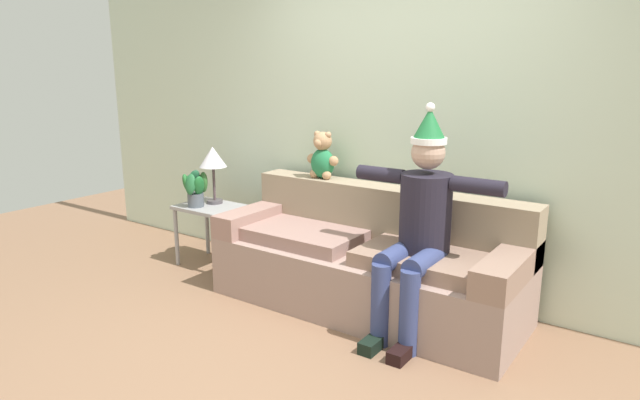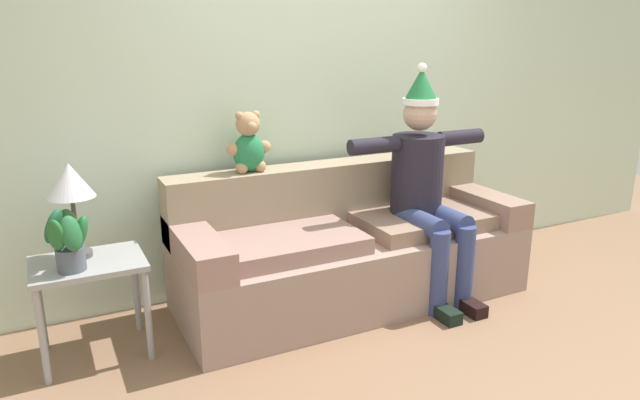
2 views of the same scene
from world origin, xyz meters
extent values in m
plane|color=#866249|center=(0.00, 0.00, 0.00)|extent=(10.00, 10.00, 0.00)
cube|color=silver|center=(0.00, 1.55, 1.35)|extent=(7.00, 0.10, 2.70)
cube|color=gray|center=(0.00, 0.99, 0.22)|extent=(2.27, 0.85, 0.45)
cube|color=gray|center=(0.00, 1.30, 0.66)|extent=(2.27, 0.24, 0.42)
cube|color=gray|center=(-1.02, 0.99, 0.54)|extent=(0.22, 0.85, 0.18)
cube|color=#917162|center=(1.02, 0.99, 0.54)|extent=(0.22, 0.85, 0.18)
cube|color=gray|center=(-0.51, 0.94, 0.50)|extent=(0.91, 0.60, 0.10)
cube|color=#8D6F5D|center=(0.51, 0.94, 0.50)|extent=(0.91, 0.60, 0.10)
cylinder|color=#221E2A|center=(0.46, 0.97, 0.81)|extent=(0.34, 0.34, 0.52)
sphere|color=tan|center=(0.46, 0.97, 1.21)|extent=(0.22, 0.22, 0.22)
cylinder|color=white|center=(0.46, 0.97, 1.28)|extent=(0.23, 0.23, 0.04)
cone|color=#1E6C37|center=(0.46, 0.97, 1.39)|extent=(0.21, 0.21, 0.20)
sphere|color=white|center=(0.46, 0.97, 1.49)|extent=(0.06, 0.06, 0.06)
cylinder|color=navy|center=(0.36, 0.77, 0.55)|extent=(0.14, 0.40, 0.14)
cylinder|color=navy|center=(0.36, 0.57, 0.27)|extent=(0.13, 0.13, 0.55)
cube|color=black|center=(0.36, 0.49, 0.04)|extent=(0.10, 0.24, 0.08)
cylinder|color=navy|center=(0.56, 0.77, 0.55)|extent=(0.14, 0.40, 0.14)
cylinder|color=navy|center=(0.56, 0.57, 0.27)|extent=(0.13, 0.13, 0.55)
cube|color=black|center=(0.56, 0.49, 0.04)|extent=(0.10, 0.24, 0.08)
cylinder|color=#221E2A|center=(0.12, 0.97, 1.03)|extent=(0.34, 0.10, 0.10)
cylinder|color=#221E2A|center=(0.80, 0.97, 1.03)|extent=(0.34, 0.10, 0.10)
ellipsoid|color=#237646|center=(-0.59, 1.30, 0.99)|extent=(0.20, 0.16, 0.24)
sphere|color=tan|center=(-0.59, 1.30, 1.17)|extent=(0.15, 0.15, 0.15)
sphere|color=tan|center=(-0.59, 1.24, 1.16)|extent=(0.07, 0.07, 0.07)
sphere|color=tan|center=(-0.64, 1.30, 1.22)|extent=(0.05, 0.05, 0.05)
sphere|color=tan|center=(-0.53, 1.30, 1.22)|extent=(0.05, 0.05, 0.05)
sphere|color=tan|center=(-0.69, 1.30, 1.02)|extent=(0.08, 0.08, 0.08)
sphere|color=tan|center=(-0.65, 1.27, 0.90)|extent=(0.08, 0.08, 0.08)
sphere|color=tan|center=(-0.48, 1.30, 1.02)|extent=(0.08, 0.08, 0.08)
sphere|color=tan|center=(-0.53, 1.27, 0.90)|extent=(0.08, 0.08, 0.08)
cube|color=#999799|center=(-1.60, 1.02, 0.53)|extent=(0.57, 0.43, 0.03)
cylinder|color=#999799|center=(-1.85, 0.83, 0.26)|extent=(0.04, 0.04, 0.52)
cylinder|color=#999799|center=(-1.34, 0.83, 0.26)|extent=(0.04, 0.04, 0.52)
cylinder|color=#999799|center=(-1.85, 1.21, 0.26)|extent=(0.04, 0.04, 0.52)
cylinder|color=#999799|center=(-1.34, 1.21, 0.26)|extent=(0.04, 0.04, 0.52)
cylinder|color=#4C464B|center=(-1.63, 1.11, 0.56)|extent=(0.14, 0.14, 0.03)
cylinder|color=#544245|center=(-1.63, 1.11, 0.73)|extent=(0.02, 0.02, 0.30)
cone|color=silver|center=(-1.63, 1.11, 0.97)|extent=(0.24, 0.24, 0.18)
cylinder|color=#4E5660|center=(-1.68, 0.93, 0.61)|extent=(0.14, 0.14, 0.12)
ellipsoid|color=#1D652D|center=(-1.62, 0.92, 0.74)|extent=(0.12, 0.15, 0.21)
ellipsoid|color=#2C5B27|center=(-1.66, 1.01, 0.75)|extent=(0.14, 0.11, 0.20)
ellipsoid|color=#1D5333|center=(-1.74, 0.97, 0.78)|extent=(0.16, 0.13, 0.21)
ellipsoid|color=#22612A|center=(-1.73, 0.88, 0.75)|extent=(0.11, 0.17, 0.21)
ellipsoid|color=#226235|center=(-1.66, 0.86, 0.76)|extent=(0.13, 0.12, 0.20)
camera|label=1|loc=(1.91, -2.32, 1.74)|focal=31.10mm
camera|label=2|loc=(-1.77, -2.04, 1.68)|focal=32.30mm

